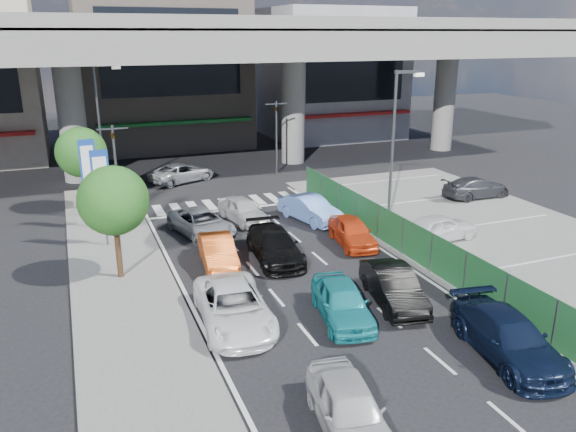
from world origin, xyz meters
name	(u,v)px	position (x,y,z in m)	size (l,w,h in m)	color
ground	(314,291)	(0.00, 0.00, 0.00)	(120.00, 120.00, 0.00)	black
parking_lot	(500,238)	(11.00, 2.00, 0.03)	(12.00, 28.00, 0.06)	#5C5C5A
sidewalk_left	(121,278)	(-7.00, 4.00, 0.06)	(4.00, 30.00, 0.12)	#5C5C5A
fence_run	(415,244)	(5.30, 1.00, 0.90)	(0.16, 22.00, 1.80)	#1D572B
expressway	(187,48)	(0.00, 22.00, 8.76)	(64.00, 14.00, 10.75)	slate
building_center	(162,60)	(0.00, 32.97, 7.49)	(14.00, 10.90, 15.00)	gray
building_east	(331,74)	(16.00, 31.97, 5.99)	(12.00, 10.90, 12.00)	gray
traffic_light_left	(114,149)	(-6.20, 12.00, 3.94)	(1.60, 1.24, 5.20)	#595B60
traffic_light_right	(276,119)	(5.50, 19.00, 3.94)	(1.60, 1.24, 5.20)	#595B60
street_lamp_right	(396,135)	(7.17, 6.00, 4.77)	(1.65, 0.22, 8.00)	#595B60
street_lamp_left	(102,118)	(-6.33, 18.00, 4.77)	(1.65, 0.22, 8.00)	#595B60
signboard_near	(102,185)	(-7.20, 7.99, 3.06)	(0.80, 0.14, 4.70)	#595B60
signboard_far	(89,172)	(-7.60, 10.99, 3.06)	(0.80, 0.14, 4.70)	#595B60
tree_near	(113,201)	(-7.00, 4.00, 3.39)	(2.80, 2.80, 4.80)	#382314
tree_far	(81,153)	(-7.80, 14.50, 3.39)	(2.80, 2.80, 4.80)	#382314
van_white_back_left	(349,408)	(-2.54, -7.82, 0.67)	(1.58, 3.94, 1.34)	silver
minivan_navy_back	(508,337)	(3.68, -6.57, 0.69)	(1.93, 4.76, 1.38)	black
sedan_white_mid_left	(234,307)	(-3.71, -1.41, 0.69)	(2.29, 4.97, 1.38)	white
taxi_teal_mid	(342,302)	(-0.03, -2.46, 0.69)	(1.63, 4.05, 1.38)	teal
hatch_black_mid_right	(393,287)	(2.31, -2.05, 0.69)	(1.46, 4.19, 1.38)	black
taxi_orange_left	(218,251)	(-2.87, 3.94, 0.64)	(1.36, 3.90, 1.28)	#DC581C
sedan_black_mid	(275,245)	(-0.33, 3.63, 0.68)	(1.89, 4.66, 1.35)	black
taxi_orange_right	(352,232)	(3.78, 4.02, 0.66)	(1.56, 3.87, 1.32)	red
wagon_silver_front_left	(202,223)	(-2.62, 8.05, 0.63)	(2.09, 4.54, 1.26)	gray
sedan_white_front_mid	(243,210)	(-0.05, 9.35, 0.65)	(1.54, 3.83, 1.30)	silver
kei_truck_front_right	(310,209)	(3.35, 8.04, 0.69)	(1.46, 4.19, 1.38)	#6087D7
crossing_wagon_silver	(182,172)	(-1.36, 19.08, 0.64)	(2.13, 4.61, 1.28)	#96999D
parked_sedan_white	(440,227)	(7.97, 2.86, 0.72)	(1.56, 3.87, 1.32)	white
parked_sedan_dgrey	(476,187)	(14.65, 8.35, 0.69)	(1.76, 4.32, 1.25)	#34353A
traffic_cone	(393,230)	(6.23, 4.27, 0.37)	(0.32, 0.32, 0.62)	#DD550C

